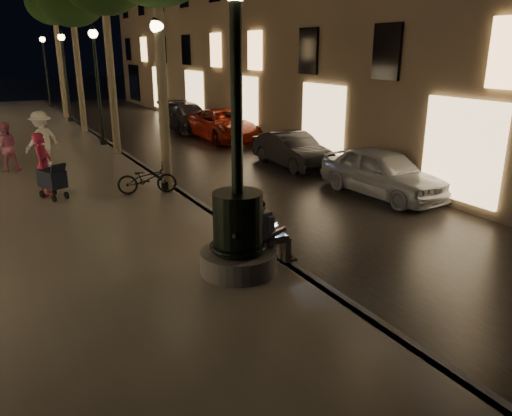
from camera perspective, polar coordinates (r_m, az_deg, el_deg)
ground at (r=21.43m, az=-15.61°, el=6.13°), size 120.00×120.00×0.00m
cobble_lane at (r=22.29m, az=-8.08°, el=7.06°), size 6.00×45.00×0.02m
promenade at (r=20.89m, az=-26.34°, el=4.91°), size 8.00×45.00×0.20m
curb_strip at (r=21.41m, az=-15.63°, el=6.39°), size 0.25×45.00×0.20m
fountain_lamppost at (r=8.87m, az=-2.08°, el=-1.25°), size 1.40×1.40×5.21m
seated_man_laptop at (r=9.25m, az=1.32°, el=-2.51°), size 0.93×0.32×1.30m
tree_third at (r=25.96m, az=-20.37°, el=21.30°), size 3.00×3.00×7.20m
tree_far at (r=31.90m, az=-22.16°, el=20.80°), size 3.00×3.00×7.50m
lamp_curb_a at (r=14.24m, az=-10.90°, el=14.01°), size 0.36×0.36×4.81m
lamp_curb_b at (r=21.96m, az=-17.77°, el=14.75°), size 0.36×0.36×4.81m
lamp_curb_c at (r=29.84m, az=-21.05°, el=15.03°), size 0.36×0.36×4.81m
lamp_curb_d at (r=37.76m, az=-22.97°, el=15.17°), size 0.36×0.36×4.81m
stroller at (r=14.50m, az=-22.25°, el=3.12°), size 0.72×1.08×1.11m
car_front at (r=14.86m, az=14.29°, el=3.98°), size 1.91×4.16×1.38m
car_second at (r=18.09m, az=4.15°, el=6.65°), size 1.31×3.73×1.23m
car_third at (r=23.57m, az=-3.63°, el=9.47°), size 2.33×5.01×1.39m
car_rear at (r=26.57m, az=-7.95°, el=10.29°), size 2.04×4.84×1.40m
pedestrian_red at (r=14.91m, az=-23.13°, el=4.63°), size 0.65×0.75×1.74m
pedestrian_pink at (r=18.41m, az=-26.69°, el=6.26°), size 0.79×0.62×1.62m
pedestrian_white at (r=18.31m, az=-23.25°, el=7.14°), size 1.44×1.23×1.93m
bicycle at (r=14.28m, az=-12.34°, el=3.30°), size 1.72×1.03×0.85m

